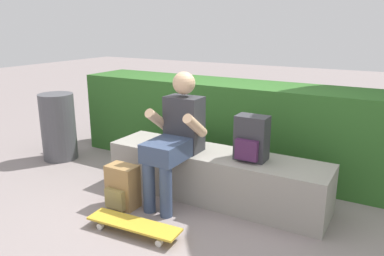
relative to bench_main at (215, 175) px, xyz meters
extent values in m
plane|color=gray|center=(0.00, -0.32, -0.23)|extent=(24.00, 24.00, 0.00)
cube|color=gray|center=(0.00, 0.00, 0.00)|extent=(2.14, 0.52, 0.46)
cube|color=#333338|center=(-0.29, -0.08, 0.49)|extent=(0.34, 0.22, 0.52)
sphere|color=#D8AD84|center=(-0.29, -0.08, 0.88)|extent=(0.21, 0.21, 0.21)
cube|color=#384766|center=(-0.29, -0.39, 0.32)|extent=(0.32, 0.40, 0.17)
cylinder|color=#384766|center=(-0.38, -0.54, 0.00)|extent=(0.11, 0.11, 0.46)
cylinder|color=#384766|center=(-0.20, -0.54, 0.00)|extent=(0.11, 0.11, 0.46)
cylinder|color=#D8AD84|center=(-0.49, -0.22, 0.53)|extent=(0.09, 0.33, 0.27)
cylinder|color=#D8AD84|center=(-0.09, -0.22, 0.53)|extent=(0.09, 0.33, 0.27)
cube|color=gold|center=(-0.27, -0.90, -0.15)|extent=(0.81, 0.25, 0.02)
cylinder|color=silver|center=(0.00, -0.81, -0.20)|extent=(0.06, 0.04, 0.05)
cylinder|color=silver|center=(0.01, -0.96, -0.20)|extent=(0.06, 0.04, 0.05)
cylinder|color=silver|center=(-0.56, -0.84, -0.20)|extent=(0.06, 0.04, 0.05)
cylinder|color=silver|center=(-0.55, -0.99, -0.20)|extent=(0.06, 0.04, 0.05)
cube|color=#333338|center=(0.36, 0.00, 0.43)|extent=(0.28, 0.18, 0.40)
cube|color=#472048|center=(0.36, -0.11, 0.35)|extent=(0.20, 0.05, 0.18)
cube|color=#A37A47|center=(-0.65, -0.58, -0.03)|extent=(0.28, 0.18, 0.40)
cube|color=olive|center=(-0.65, -0.69, -0.11)|extent=(0.20, 0.05, 0.18)
cube|color=#2D5F24|center=(0.36, 0.91, 0.26)|extent=(5.04, 0.70, 0.99)
cylinder|color=#4C4C51|center=(-2.17, 0.04, 0.18)|extent=(0.41, 0.41, 0.82)
camera|label=1|loc=(1.49, -3.02, 1.41)|focal=35.39mm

